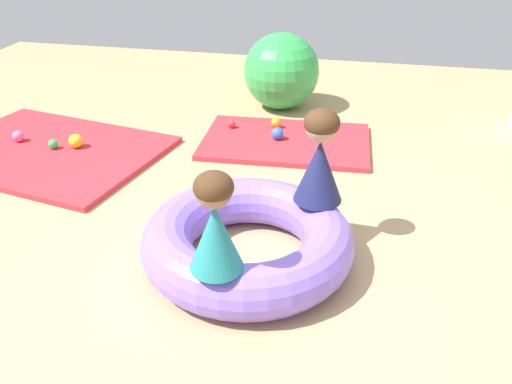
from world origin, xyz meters
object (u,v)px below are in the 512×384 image
Objects in this scene: play_ball_green at (53,144)px; child_in_navy at (320,157)px; inflatable_cushion at (248,240)px; child_in_teal at (215,223)px; play_ball_orange at (276,123)px; play_ball_red at (232,124)px; play_ball_blue at (278,134)px; exercise_ball_large at (281,71)px; play_ball_yellow at (76,141)px; play_ball_pink at (18,136)px.

child_in_navy is at bearing -19.66° from play_ball_green.
child_in_teal is (-0.04, -0.42, 0.36)m from inflatable_cushion.
play_ball_red is at bearing -167.65° from play_ball_orange.
play_ball_red is (-0.84, 1.39, -0.44)m from child_in_navy.
play_ball_blue is at bearing 132.99° from child_in_navy.
inflatable_cushion is 2.34m from exercise_ball_large.
play_ball_red is 0.43m from play_ball_blue.
play_ball_yellow is 0.16m from play_ball_green.
play_ball_yellow is 1.63× the size of play_ball_red.
inflatable_cushion is at bearing -115.70° from child_in_navy.
play_ball_yellow is 1.54m from play_ball_orange.
play_ball_red is (-0.35, -0.08, -0.01)m from play_ball_orange.
child_in_navy reaches higher than play_ball_orange.
play_ball_blue is (0.40, -0.15, 0.02)m from play_ball_red.
child_in_teal is 1.98m from play_ball_blue.
inflatable_cushion is 1.52m from play_ball_blue.
play_ball_yellow is 1.84m from exercise_ball_large.
exercise_ball_large is (-0.12, 0.81, 0.24)m from play_ball_blue.
child_in_navy reaches higher than play_ball_pink.
play_ball_orange is at bearing 103.32° from play_ball_blue.
play_ball_orange is 1.70m from play_ball_green.
play_ball_yellow is 1.22× the size of play_ball_pink.
exercise_ball_large is (0.28, 0.66, 0.26)m from play_ball_red.
play_ball_pink is (-2.34, 0.78, -0.43)m from child_in_navy.
child_in_teal reaches higher than inflatable_cushion.
child_in_navy is at bearing -74.76° from exercise_ball_large.
play_ball_yellow is (-1.50, 1.47, -0.40)m from child_in_teal.
play_ball_pink is 1.34× the size of play_ball_red.
exercise_ball_large is (-0.24, 2.32, 0.20)m from inflatable_cushion.
play_ball_green is at bearing -160.11° from play_ball_yellow.
play_ball_orange reaches higher than play_ball_red.
inflatable_cushion reaches higher than play_ball_orange.
play_ball_orange is at bearing 26.83° from play_ball_yellow.
play_ball_orange is 1.16× the size of play_ball_green.
play_ball_red is at bearing -113.27° from exercise_ball_large.
play_ball_orange reaches higher than play_ball_green.
play_ball_green is at bearing -150.24° from play_ball_red.
inflatable_cushion is at bearing -56.40° from child_in_teal.
play_ball_pink is 0.13× the size of exercise_ball_large.
inflatable_cushion is 0.55m from child_in_teal.
play_ball_orange is 1.97m from play_ball_pink.
inflatable_cushion is 1.75m from play_ball_red.
exercise_ball_large is (1.46, 1.33, 0.25)m from play_ball_green.
play_ball_yellow reaches higher than play_ball_pink.
play_ball_green is 0.33m from play_ball_pink.
play_ball_blue is (1.91, 0.46, 0.00)m from play_ball_pink.
child_in_teal reaches higher than play_ball_green.
play_ball_red is at bearing 22.04° from play_ball_pink.
play_ball_pink is at bearing 152.43° from inflatable_cushion.
exercise_ball_large reaches higher than play_ball_blue.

